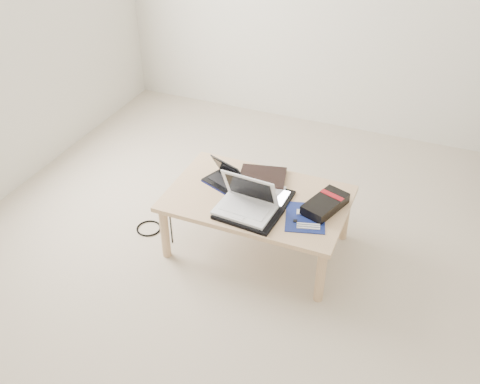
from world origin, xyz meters
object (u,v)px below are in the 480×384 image
at_px(netbook, 225,178).
at_px(gpu_box, 325,204).
at_px(coffee_table, 257,203).
at_px(white_laptop, 246,203).

distance_m(netbook, gpu_box, 0.66).
relative_size(netbook, gpu_box, 0.86).
bearing_deg(gpu_box, coffee_table, -174.66).
xyz_separation_m(netbook, white_laptop, (0.24, -0.23, 0.03)).
distance_m(coffee_table, gpu_box, 0.42).
relative_size(coffee_table, white_laptop, 3.14).
height_order(netbook, gpu_box, netbook).
bearing_deg(white_laptop, gpu_box, 25.91).
bearing_deg(gpu_box, white_laptop, -154.09).
height_order(coffee_table, netbook, netbook).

